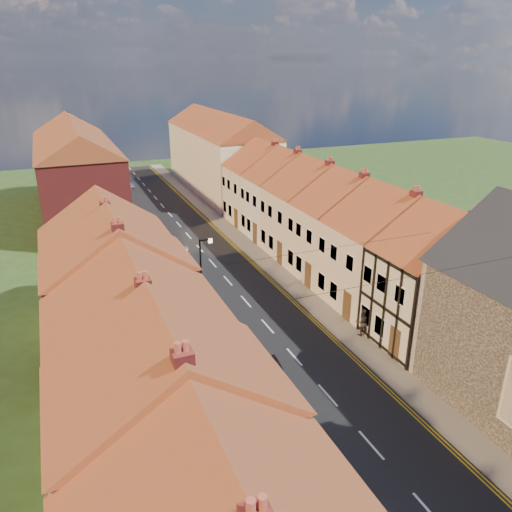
{
  "coord_description": "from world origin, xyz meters",
  "views": [
    {
      "loc": [
        -12.01,
        -8.89,
        16.81
      ],
      "look_at": [
        0.83,
        22.05,
        3.5
      ],
      "focal_mm": 35.0,
      "sensor_mm": 36.0,
      "label": 1
    }
  ],
  "objects_px": {
    "car_far": "(160,238)",
    "pedestrian_left": "(216,366)",
    "car_near": "(272,382)",
    "lamppost": "(203,276)",
    "pedestrian_right": "(362,322)",
    "car_mid": "(180,258)",
    "car_distant": "(122,184)"
  },
  "relations": [
    {
      "from": "car_mid",
      "to": "car_distant",
      "type": "xyz_separation_m",
      "value": [
        -0.48,
        29.97,
        -0.08
      ]
    },
    {
      "from": "pedestrian_right",
      "to": "car_mid",
      "type": "bearing_deg",
      "value": -47.81
    },
    {
      "from": "car_near",
      "to": "pedestrian_right",
      "type": "distance_m",
      "value": 8.44
    },
    {
      "from": "car_far",
      "to": "pedestrian_right",
      "type": "distance_m",
      "value": 23.52
    },
    {
      "from": "car_mid",
      "to": "car_distant",
      "type": "distance_m",
      "value": 29.97
    },
    {
      "from": "pedestrian_right",
      "to": "lamppost",
      "type": "bearing_deg",
      "value": -15.27
    },
    {
      "from": "car_mid",
      "to": "car_far",
      "type": "relative_size",
      "value": 0.9
    },
    {
      "from": "car_distant",
      "to": "pedestrian_left",
      "type": "xyz_separation_m",
      "value": [
        -1.9,
        -47.21,
        0.42
      ]
    },
    {
      "from": "car_far",
      "to": "lamppost",
      "type": "bearing_deg",
      "value": -90.55
    },
    {
      "from": "car_near",
      "to": "car_mid",
      "type": "bearing_deg",
      "value": 102.89
    },
    {
      "from": "car_far",
      "to": "pedestrian_left",
      "type": "relative_size",
      "value": 2.55
    },
    {
      "from": "lamppost",
      "to": "car_mid",
      "type": "height_order",
      "value": "lamppost"
    },
    {
      "from": "car_distant",
      "to": "car_far",
      "type": "bearing_deg",
      "value": -108.25
    },
    {
      "from": "car_distant",
      "to": "pedestrian_left",
      "type": "height_order",
      "value": "pedestrian_left"
    },
    {
      "from": "pedestrian_left",
      "to": "car_far",
      "type": "bearing_deg",
      "value": 80.83
    },
    {
      "from": "car_distant",
      "to": "pedestrian_right",
      "type": "xyz_separation_m",
      "value": [
        8.3,
        -46.15,
        0.44
      ]
    },
    {
      "from": "car_near",
      "to": "pedestrian_left",
      "type": "relative_size",
      "value": 2.4
    },
    {
      "from": "car_mid",
      "to": "pedestrian_left",
      "type": "relative_size",
      "value": 2.29
    },
    {
      "from": "car_near",
      "to": "pedestrian_left",
      "type": "height_order",
      "value": "pedestrian_left"
    },
    {
      "from": "lamppost",
      "to": "pedestrian_left",
      "type": "xyz_separation_m",
      "value": [
        -1.29,
        -6.56,
        -2.51
      ]
    },
    {
      "from": "car_far",
      "to": "pedestrian_right",
      "type": "xyz_separation_m",
      "value": [
        8.3,
        -22.01,
        0.38
      ]
    },
    {
      "from": "pedestrian_left",
      "to": "pedestrian_right",
      "type": "distance_m",
      "value": 10.25
    },
    {
      "from": "lamppost",
      "to": "car_distant",
      "type": "xyz_separation_m",
      "value": [
        0.61,
        40.66,
        -2.93
      ]
    },
    {
      "from": "pedestrian_left",
      "to": "pedestrian_right",
      "type": "relative_size",
      "value": 0.98
    },
    {
      "from": "lamppost",
      "to": "car_far",
      "type": "xyz_separation_m",
      "value": [
        0.61,
        16.51,
        -2.87
      ]
    },
    {
      "from": "lamppost",
      "to": "car_near",
      "type": "height_order",
      "value": "lamppost"
    },
    {
      "from": "lamppost",
      "to": "car_near",
      "type": "xyz_separation_m",
      "value": [
        1.11,
        -8.7,
        -2.8
      ]
    },
    {
      "from": "pedestrian_left",
      "to": "lamppost",
      "type": "bearing_deg",
      "value": 74.42
    },
    {
      "from": "car_mid",
      "to": "pedestrian_left",
      "type": "bearing_deg",
      "value": -82.52
    },
    {
      "from": "car_mid",
      "to": "pedestrian_right",
      "type": "bearing_deg",
      "value": -48.88
    },
    {
      "from": "car_near",
      "to": "car_mid",
      "type": "distance_m",
      "value": 19.39
    },
    {
      "from": "car_far",
      "to": "pedestrian_left",
      "type": "xyz_separation_m",
      "value": [
        -1.9,
        -23.07,
        0.36
      ]
    }
  ]
}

